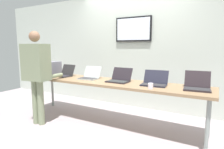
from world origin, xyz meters
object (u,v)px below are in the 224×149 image
at_px(equipment_box, 48,68).
at_px(laptop_station_3, 154,82).
at_px(laptop_station_0, 65,74).
at_px(laptop_station_1, 90,76).
at_px(workbench, 107,84).
at_px(person, 37,69).
at_px(laptop_station_4, 197,85).
at_px(coffee_mug, 151,86).
at_px(laptop_station_2, 119,79).

distance_m(equipment_box, laptop_station_3, 2.29).
distance_m(laptop_station_0, laptop_station_1, 0.63).
height_order(workbench, laptop_station_3, laptop_station_3).
bearing_deg(person, laptop_station_0, 89.83).
bearing_deg(workbench, laptop_station_3, 3.36).
bearing_deg(person, laptop_station_4, 15.18).
distance_m(workbench, coffee_mug, 0.90).
height_order(laptop_station_1, laptop_station_3, laptop_station_1).
relative_size(workbench, laptop_station_1, 9.43).
xyz_separation_m(workbench, laptop_station_4, (1.44, 0.05, 0.10)).
relative_size(workbench, laptop_station_2, 9.19).
bearing_deg(workbench, laptop_station_0, 177.44).
bearing_deg(laptop_station_0, laptop_station_2, -0.29).
height_order(workbench, coffee_mug, coffee_mug).
bearing_deg(laptop_station_3, coffee_mug, -83.33).
bearing_deg(laptop_station_0, laptop_station_4, 0.04).
height_order(laptop_station_0, coffee_mug, laptop_station_0).
bearing_deg(coffee_mug, laptop_station_1, 167.24).
bearing_deg(equipment_box, laptop_station_4, 0.48).
relative_size(laptop_station_1, laptop_station_4, 0.93).
xyz_separation_m(equipment_box, laptop_station_0, (0.43, 0.02, -0.09)).
xyz_separation_m(workbench, person, (-1.03, -0.62, 0.26)).
height_order(equipment_box, coffee_mug, equipment_box).
bearing_deg(coffee_mug, equipment_box, 173.28).
height_order(workbench, laptop_station_4, laptop_station_4).
distance_m(laptop_station_2, laptop_station_4, 1.22).
bearing_deg(equipment_box, laptop_station_0, 2.96).
bearing_deg(laptop_station_2, laptop_station_1, -179.55).
bearing_deg(laptop_station_1, equipment_box, -179.39).
bearing_deg(laptop_station_2, person, -152.08).
height_order(equipment_box, laptop_station_2, equipment_box).
bearing_deg(laptop_station_2, equipment_box, -179.45).
bearing_deg(person, laptop_station_1, 45.95).
relative_size(laptop_station_3, coffee_mug, 4.85).
height_order(laptop_station_0, laptop_station_3, laptop_station_0).
bearing_deg(equipment_box, workbench, -0.92).
xyz_separation_m(workbench, coffee_mug, (0.86, -0.25, 0.09)).
relative_size(laptop_station_0, laptop_station_2, 0.98).
relative_size(equipment_box, coffee_mug, 4.83).
bearing_deg(laptop_station_2, laptop_station_4, 0.37).
xyz_separation_m(laptop_station_1, laptop_station_2, (0.61, 0.00, 0.00)).
height_order(laptop_station_3, coffee_mug, laptop_station_3).
relative_size(laptop_station_0, person, 0.23).
relative_size(workbench, coffee_mug, 41.04).
height_order(laptop_station_4, person, person).
bearing_deg(coffee_mug, laptop_station_4, 27.46).
bearing_deg(person, equipment_box, 123.71).
distance_m(laptop_station_0, laptop_station_3, 1.85).
bearing_deg(laptop_station_3, laptop_station_1, -179.35).
xyz_separation_m(workbench, laptop_station_2, (0.22, 0.04, 0.10)).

